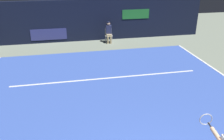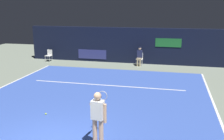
# 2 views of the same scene
# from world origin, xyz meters

# --- Properties ---
(ground_plane) EXTENTS (30.51, 30.51, 0.00)m
(ground_plane) POSITION_xyz_m (0.00, 4.70, 0.00)
(ground_plane) COLOR gray
(court_surface) EXTENTS (10.45, 11.40, 0.01)m
(court_surface) POSITION_xyz_m (0.00, 4.70, 0.01)
(court_surface) COLOR #3856B2
(court_surface) RESTS_ON ground
(line_service) EXTENTS (8.15, 0.10, 0.01)m
(line_service) POSITION_xyz_m (0.00, 6.70, 0.01)
(line_service) COLOR white
(line_service) RESTS_ON court_surface
(back_wall) EXTENTS (14.98, 0.33, 2.60)m
(back_wall) POSITION_xyz_m (-0.00, 12.75, 1.30)
(back_wall) COLOR black
(back_wall) RESTS_ON ground
(line_judge_on_chair) EXTENTS (0.47, 0.55, 1.32)m
(line_judge_on_chair) POSITION_xyz_m (1.07, 11.93, 0.69)
(line_judge_on_chair) COLOR white
(line_judge_on_chair) RESTS_ON ground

